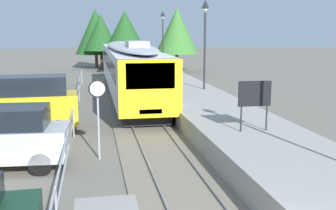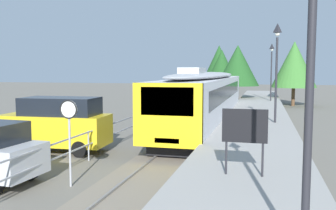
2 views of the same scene
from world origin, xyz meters
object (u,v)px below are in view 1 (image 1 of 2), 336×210
object	(u,v)px
platform_lamp_mid_platform	(205,27)
parked_van_yellow	(22,104)
platform_lamp_far_end	(163,28)
commuter_train	(129,65)
platform_notice_board	(255,95)
speed_limit_sign	(98,100)

from	to	relation	value
platform_lamp_mid_platform	parked_van_yellow	bearing A→B (deg)	-149.05
platform_lamp_far_end	platform_lamp_mid_platform	bearing A→B (deg)	-90.00
parked_van_yellow	commuter_train	bearing A→B (deg)	58.97
platform_lamp_far_end	commuter_train	bearing A→B (deg)	-109.84
platform_notice_board	parked_van_yellow	bearing A→B (deg)	150.41
speed_limit_sign	platform_notice_board	bearing A→B (deg)	-4.73
platform_notice_board	speed_limit_sign	xyz separation A→B (m)	(-5.48, 0.45, -0.06)
commuter_train	parked_van_yellow	xyz separation A→B (m)	(-5.52, -9.18, -0.86)
platform_lamp_far_end	parked_van_yellow	distance (m)	23.45
platform_notice_board	parked_van_yellow	xyz separation A→B (m)	(-8.70, 4.94, -0.89)
parked_van_yellow	platform_lamp_far_end	bearing A→B (deg)	65.03
commuter_train	speed_limit_sign	world-z (taller)	commuter_train
platform_lamp_far_end	parked_van_yellow	bearing A→B (deg)	-114.97
platform_notice_board	speed_limit_sign	world-z (taller)	speed_limit_sign
speed_limit_sign	parked_van_yellow	xyz separation A→B (m)	(-3.22, 4.49, -0.83)
platform_notice_board	commuter_train	bearing A→B (deg)	102.69
platform_lamp_far_end	speed_limit_sign	size ratio (longest dim) A/B	1.91
platform_lamp_mid_platform	platform_lamp_far_end	xyz separation A→B (m)	(0.00, 15.17, 0.00)
platform_lamp_mid_platform	parked_van_yellow	xyz separation A→B (m)	(-9.80, -5.88, -3.33)
commuter_train	platform_lamp_mid_platform	size ratio (longest dim) A/B	3.87
platform_notice_board	parked_van_yellow	world-z (taller)	platform_notice_board
commuter_train	parked_van_yellow	distance (m)	10.75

